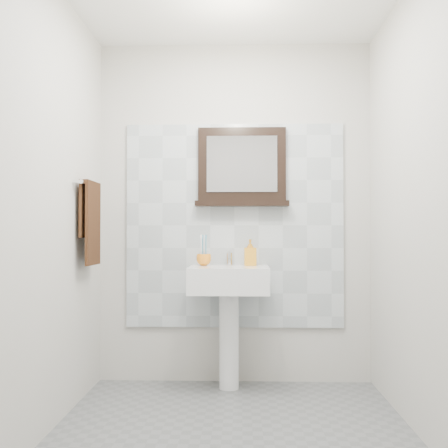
{
  "coord_description": "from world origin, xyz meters",
  "views": [
    {
      "loc": [
        0.05,
        -2.78,
        1.09
      ],
      "look_at": [
        -0.06,
        0.55,
        1.15
      ],
      "focal_mm": 42.0,
      "sensor_mm": 36.0,
      "label": 1
    }
  ],
  "objects_px": {
    "pedestal_sink": "(229,293)",
    "toothbrush_cup": "(204,260)",
    "framed_mirror": "(242,169)",
    "hand_towel": "(91,216)",
    "soap_dispenser": "(250,252)"
  },
  "relations": [
    {
      "from": "pedestal_sink",
      "to": "soap_dispenser",
      "type": "height_order",
      "value": "soap_dispenser"
    },
    {
      "from": "toothbrush_cup",
      "to": "pedestal_sink",
      "type": "bearing_deg",
      "value": -28.6
    },
    {
      "from": "hand_towel",
      "to": "toothbrush_cup",
      "type": "bearing_deg",
      "value": 25.33
    },
    {
      "from": "pedestal_sink",
      "to": "framed_mirror",
      "type": "relative_size",
      "value": 1.41
    },
    {
      "from": "soap_dispenser",
      "to": "hand_towel",
      "type": "distance_m",
      "value": 1.14
    },
    {
      "from": "hand_towel",
      "to": "framed_mirror",
      "type": "bearing_deg",
      "value": 23.27
    },
    {
      "from": "pedestal_sink",
      "to": "soap_dispenser",
      "type": "bearing_deg",
      "value": 35.62
    },
    {
      "from": "pedestal_sink",
      "to": "toothbrush_cup",
      "type": "bearing_deg",
      "value": 151.4
    },
    {
      "from": "toothbrush_cup",
      "to": "soap_dispenser",
      "type": "relative_size",
      "value": 0.56
    },
    {
      "from": "soap_dispenser",
      "to": "hand_towel",
      "type": "bearing_deg",
      "value": -163.74
    },
    {
      "from": "toothbrush_cup",
      "to": "hand_towel",
      "type": "height_order",
      "value": "hand_towel"
    },
    {
      "from": "framed_mirror",
      "to": "hand_towel",
      "type": "height_order",
      "value": "framed_mirror"
    },
    {
      "from": "framed_mirror",
      "to": "pedestal_sink",
      "type": "bearing_deg",
      "value": -116.12
    },
    {
      "from": "pedestal_sink",
      "to": "framed_mirror",
      "type": "distance_m",
      "value": 0.91
    },
    {
      "from": "pedestal_sink",
      "to": "soap_dispenser",
      "type": "relative_size",
      "value": 5.08
    }
  ]
}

